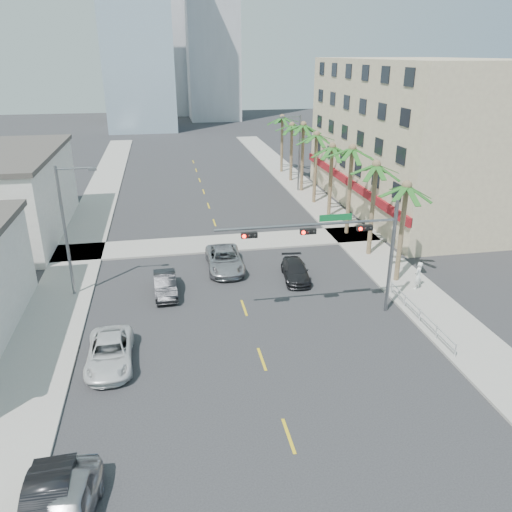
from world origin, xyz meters
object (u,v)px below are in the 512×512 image
(car_parked_mid, at_px, (47,509))
(car_parked_far, at_px, (110,353))
(car_lane_center, at_px, (225,260))
(car_parked_near, at_px, (67,509))
(pedestrian, at_px, (418,275))
(car_lane_left, at_px, (165,285))
(car_lane_right, at_px, (295,271))
(traffic_signal_mast, at_px, (344,241))

(car_parked_mid, distance_m, car_parked_far, 9.90)
(car_parked_far, relative_size, car_lane_center, 0.90)
(car_parked_near, distance_m, car_parked_far, 9.96)
(car_parked_mid, bearing_deg, pedestrian, 32.94)
(car_parked_mid, height_order, car_lane_left, car_parked_mid)
(car_lane_left, height_order, car_lane_right, car_lane_left)
(car_parked_mid, height_order, car_lane_right, car_parked_mid)
(car_parked_far, bearing_deg, car_parked_mid, -98.70)
(car_lane_center, height_order, car_lane_right, car_lane_center)
(car_parked_near, relative_size, car_lane_left, 1.06)
(car_parked_mid, bearing_deg, traffic_signal_mast, 38.06)
(car_lane_center, relative_size, pedestrian, 2.86)
(traffic_signal_mast, distance_m, car_lane_center, 11.43)
(car_parked_far, xyz_separation_m, car_lane_center, (7.63, 11.48, 0.08))
(car_lane_left, distance_m, car_lane_center, 5.74)
(car_lane_left, relative_size, car_lane_center, 0.76)
(car_lane_left, bearing_deg, pedestrian, -10.58)
(car_lane_left, relative_size, pedestrian, 2.16)
(car_parked_near, xyz_separation_m, car_lane_center, (8.26, 21.42, 0.01))
(car_parked_near, height_order, car_lane_center, car_lane_center)
(car_parked_mid, relative_size, car_lane_right, 1.04)
(car_parked_far, xyz_separation_m, pedestrian, (20.43, 5.32, 0.44))
(car_parked_far, xyz_separation_m, car_lane_right, (12.54, 8.73, -0.07))
(car_parked_far, distance_m, pedestrian, 21.12)
(car_lane_left, relative_size, car_lane_right, 0.98)
(car_lane_center, distance_m, pedestrian, 14.21)
(car_parked_far, height_order, car_lane_center, car_lane_center)
(car_parked_mid, height_order, car_lane_center, car_lane_center)
(car_parked_near, distance_m, pedestrian, 26.01)
(car_lane_right, relative_size, pedestrian, 2.22)
(car_parked_far, bearing_deg, car_lane_center, 55.43)
(car_lane_left, xyz_separation_m, pedestrian, (17.36, -2.68, 0.44))
(car_parked_far, bearing_deg, traffic_signal_mast, 10.86)
(car_parked_far, bearing_deg, car_lane_left, 68.07)
(car_parked_near, bearing_deg, traffic_signal_mast, 47.96)
(car_parked_near, distance_m, car_parked_mid, 0.71)
(traffic_signal_mast, xyz_separation_m, car_lane_center, (-6.22, 8.59, -4.27))
(car_parked_near, xyz_separation_m, car_parked_mid, (-0.70, 0.12, -0.02))
(car_parked_mid, xyz_separation_m, pedestrian, (21.76, 15.13, 0.39))
(car_parked_mid, distance_m, pedestrian, 26.51)
(pedestrian, bearing_deg, car_lane_right, -63.81)
(pedestrian, bearing_deg, car_parked_near, -4.52)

